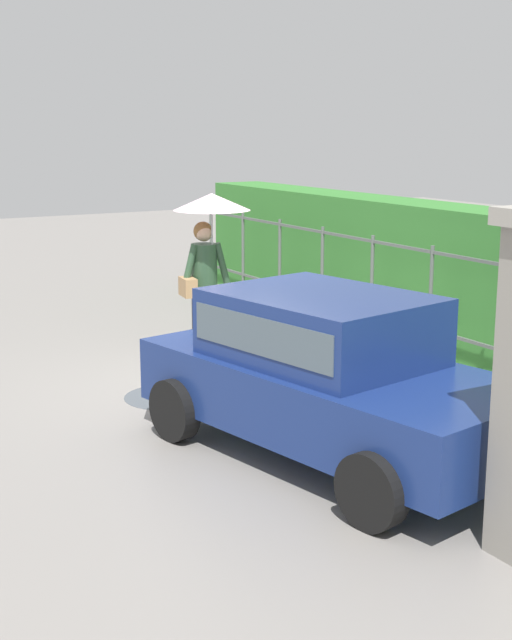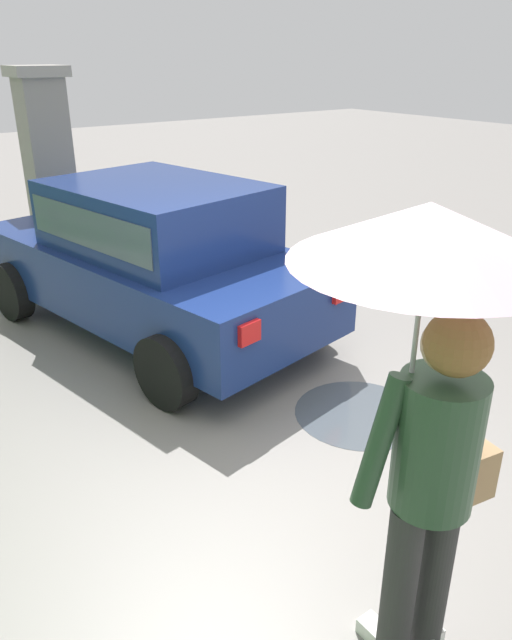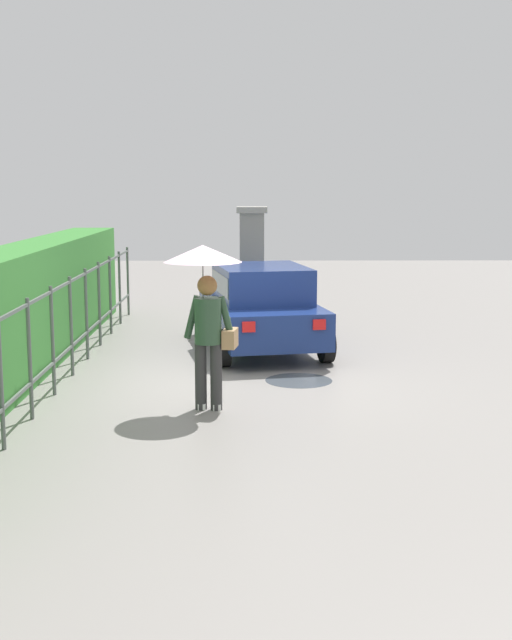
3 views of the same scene
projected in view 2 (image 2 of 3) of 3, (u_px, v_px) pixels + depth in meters
ground_plane at (290, 461)px, 4.15m from camera, size 40.00×40.00×0.00m
car at (153, 253)px, 5.79m from camera, size 3.95×2.40×1.48m
pedestrian at (431, 344)px, 2.26m from camera, size 0.99×0.99×2.10m
gate_pillar at (50, 172)px, 7.27m from camera, size 0.60×0.60×2.42m
puddle_near at (359, 413)px, 4.70m from camera, size 0.99×0.99×0.00m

